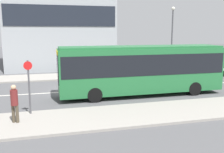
% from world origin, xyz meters
% --- Properties ---
extents(ground_plane, '(120.00, 120.00, 0.00)m').
position_xyz_m(ground_plane, '(0.00, 0.00, 0.00)').
color(ground_plane, '#4F4F51').
extents(sidewalk_near, '(44.00, 3.50, 0.13)m').
position_xyz_m(sidewalk_near, '(0.00, -6.25, 0.07)').
color(sidewalk_near, gray).
rests_on(sidewalk_near, ground_plane).
extents(sidewalk_far, '(44.00, 3.50, 0.13)m').
position_xyz_m(sidewalk_far, '(0.00, 6.25, 0.07)').
color(sidewalk_far, gray).
rests_on(sidewalk_far, ground_plane).
extents(lane_centerline, '(41.80, 0.16, 0.01)m').
position_xyz_m(lane_centerline, '(0.00, 0.00, 0.00)').
color(lane_centerline, silver).
rests_on(lane_centerline, ground_plane).
extents(city_bus, '(11.53, 2.52, 3.45)m').
position_xyz_m(city_bus, '(4.80, -2.10, 1.98)').
color(city_bus, '#236B38').
rests_on(city_bus, ground_plane).
extents(parked_car_0, '(3.97, 1.74, 1.31)m').
position_xyz_m(parked_car_0, '(11.45, 3.55, 0.62)').
color(parked_car_0, navy).
rests_on(parked_car_0, ground_plane).
extents(pedestrian_near_stop, '(0.34, 0.34, 1.85)m').
position_xyz_m(pedestrian_near_stop, '(-3.15, -6.12, 1.19)').
color(pedestrian_near_stop, '#4C4233').
rests_on(pedestrian_near_stop, sidewalk_near).
extents(bus_stop_sign, '(0.44, 0.12, 2.86)m').
position_xyz_m(bus_stop_sign, '(-2.54, -4.93, 1.79)').
color(bus_stop_sign, '#4C4C51').
rests_on(bus_stop_sign, sidewalk_near).
extents(street_lamp, '(0.36, 0.36, 6.77)m').
position_xyz_m(street_lamp, '(10.98, 5.36, 4.27)').
color(street_lamp, '#4C4C51').
rests_on(street_lamp, sidewalk_far).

